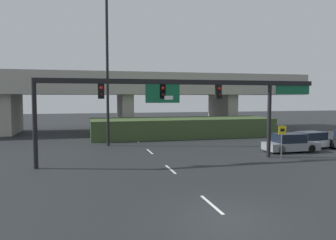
{
  "coord_description": "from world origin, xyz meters",
  "views": [
    {
      "loc": [
        -4.88,
        -10.72,
        4.37
      ],
      "look_at": [
        0.0,
        8.83,
        2.95
      ],
      "focal_mm": 35.0,
      "sensor_mm": 36.0,
      "label": 1
    }
  ],
  "objects_px": {
    "signal_gantry": "(181,94)",
    "parked_sedan_mid_right": "(311,140)",
    "speed_limit_sign": "(282,137)",
    "parked_sedan_near_right": "(290,143)",
    "highway_light_pole_near": "(107,57)"
  },
  "relations": [
    {
      "from": "speed_limit_sign",
      "to": "parked_sedan_mid_right",
      "type": "distance_m",
      "value": 6.63
    },
    {
      "from": "speed_limit_sign",
      "to": "highway_light_pole_near",
      "type": "relative_size",
      "value": 0.16
    },
    {
      "from": "signal_gantry",
      "to": "parked_sedan_near_right",
      "type": "height_order",
      "value": "signal_gantry"
    },
    {
      "from": "signal_gantry",
      "to": "parked_sedan_mid_right",
      "type": "relative_size",
      "value": 4.08
    },
    {
      "from": "signal_gantry",
      "to": "parked_sedan_mid_right",
      "type": "distance_m",
      "value": 13.54
    },
    {
      "from": "highway_light_pole_near",
      "to": "parked_sedan_near_right",
      "type": "xyz_separation_m",
      "value": [
        13.89,
        -6.77,
        -7.2
      ]
    },
    {
      "from": "signal_gantry",
      "to": "parked_sedan_near_right",
      "type": "distance_m",
      "value": 10.5
    },
    {
      "from": "signal_gantry",
      "to": "speed_limit_sign",
      "type": "bearing_deg",
      "value": -6.18
    },
    {
      "from": "highway_light_pole_near",
      "to": "parked_sedan_mid_right",
      "type": "distance_m",
      "value": 19.14
    },
    {
      "from": "highway_light_pole_near",
      "to": "signal_gantry",
      "type": "bearing_deg",
      "value": -63.07
    },
    {
      "from": "signal_gantry",
      "to": "speed_limit_sign",
      "type": "relative_size",
      "value": 8.06
    },
    {
      "from": "signal_gantry",
      "to": "parked_sedan_near_right",
      "type": "relative_size",
      "value": 4.55
    },
    {
      "from": "highway_light_pole_near",
      "to": "parked_sedan_mid_right",
      "type": "bearing_deg",
      "value": -17.79
    },
    {
      "from": "speed_limit_sign",
      "to": "parked_sedan_near_right",
      "type": "xyz_separation_m",
      "value": [
        2.36,
        2.45,
        -0.89
      ]
    },
    {
      "from": "speed_limit_sign",
      "to": "parked_sedan_near_right",
      "type": "relative_size",
      "value": 0.56
    }
  ]
}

